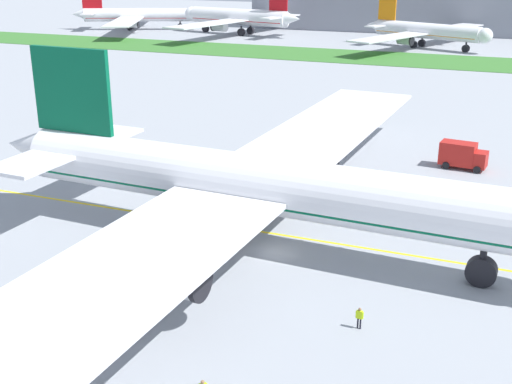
# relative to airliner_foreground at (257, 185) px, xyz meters

# --- Properties ---
(ground_plane) EXTENTS (600.00, 600.00, 0.00)m
(ground_plane) POSITION_rel_airliner_foreground_xyz_m (2.29, -1.23, -5.63)
(ground_plane) COLOR #9399A0
(ground_plane) RESTS_ON ground
(apron_taxi_line) EXTENTS (280.00, 0.36, 0.01)m
(apron_taxi_line) POSITION_rel_airliner_foreground_xyz_m (2.29, 2.61, -5.63)
(apron_taxi_line) COLOR yellow
(apron_taxi_line) RESTS_ON ground
(grass_median_strip) EXTENTS (320.00, 24.00, 0.10)m
(grass_median_strip) POSITION_rel_airliner_foreground_xyz_m (2.29, 116.92, -5.58)
(grass_median_strip) COLOR #38722D
(grass_median_strip) RESTS_ON ground
(airliner_foreground) EXTENTS (58.02, 93.72, 16.58)m
(airliner_foreground) POSITION_rel_airliner_foreground_xyz_m (0.00, 0.00, 0.00)
(airliner_foreground) COLOR white
(airliner_foreground) RESTS_ON ground
(ground_crew_wingwalker_port) EXTENTS (0.58, 0.27, 1.65)m
(ground_crew_wingwalker_port) POSITION_rel_airliner_foreground_xyz_m (12.08, -10.85, -4.63)
(ground_crew_wingwalker_port) COLOR black
(ground_crew_wingwalker_port) RESTS_ON ground
(ground_crew_marshaller_front) EXTENTS (0.46, 0.47, 1.61)m
(ground_crew_marshaller_front) POSITION_rel_airliner_foreground_xyz_m (-0.63, 5.17, -4.65)
(ground_crew_marshaller_front) COLOR black
(ground_crew_marshaller_front) RESTS_ON ground
(service_truck_baggage_loader) EXTENTS (5.04, 2.99, 2.98)m
(service_truck_baggage_loader) POSITION_rel_airliner_foreground_xyz_m (-45.63, 33.59, -4.03)
(service_truck_baggage_loader) COLOR black
(service_truck_baggage_loader) RESTS_ON ground
(service_truck_fuel_bowser) EXTENTS (5.83, 3.22, 3.23)m
(service_truck_fuel_bowser) POSITION_rel_airliner_foreground_xyz_m (15.21, 30.07, -3.91)
(service_truck_fuel_bowser) COLOR #B21E19
(service_truck_fuel_bowser) RESTS_ON ground
(parked_airliner_far_left) EXTENTS (42.68, 69.54, 14.42)m
(parked_airliner_far_left) POSITION_rel_airliner_foreground_xyz_m (-105.22, 151.98, -0.74)
(parked_airliner_far_left) COLOR white
(parked_airliner_far_left) RESTS_ON ground
(parked_airliner_far_centre) EXTENTS (44.43, 70.02, 16.37)m
(parked_airliner_far_centre) POSITION_rel_airliner_foreground_xyz_m (-65.76, 151.19, -0.08)
(parked_airliner_far_centre) COLOR white
(parked_airliner_far_centre) RESTS_ON ground
(parked_airliner_far_right) EXTENTS (37.16, 59.57, 13.70)m
(parked_airliner_far_right) POSITION_rel_airliner_foreground_xyz_m (-5.30, 140.64, -0.98)
(parked_airliner_far_right) COLOR white
(parked_airliner_far_right) RESTS_ON ground
(terminal_building) EXTENTS (131.96, 20.00, 18.00)m
(terminal_building) POSITION_rel_airliner_foreground_xyz_m (-4.10, 181.93, 3.37)
(terminal_building) COLOR gray
(terminal_building) RESTS_ON ground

